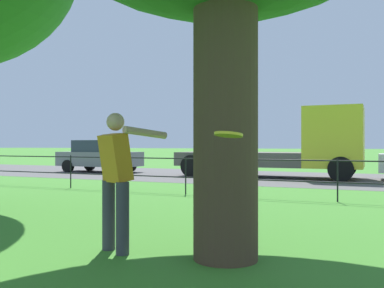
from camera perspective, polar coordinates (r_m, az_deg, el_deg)
street_strip at (r=17.50m, az=8.25°, el=-4.42°), size 80.00×7.66×0.01m
park_fence at (r=11.21m, az=-0.87°, el=-3.43°), size 38.53×0.04×1.00m
person_thrower at (r=5.25m, az=-10.25°, el=-4.39°), size 0.73×0.72×1.71m
frisbee at (r=3.90m, az=4.99°, el=1.28°), size 0.33×0.33×0.06m
car_grey_left at (r=20.76m, az=-12.55°, el=-1.60°), size 4.04×1.89×1.54m
flatbed_truck_center at (r=17.05m, az=13.84°, el=-0.45°), size 7.30×2.43×2.75m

